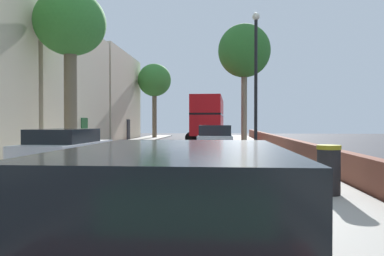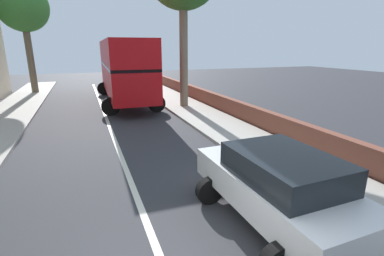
{
  "view_description": "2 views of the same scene",
  "coord_description": "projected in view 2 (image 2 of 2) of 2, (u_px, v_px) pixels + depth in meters",
  "views": [
    {
      "loc": [
        2.82,
        -18.49,
        1.78
      ],
      "look_at": [
        0.89,
        6.12,
        1.41
      ],
      "focal_mm": 34.5,
      "sensor_mm": 36.0,
      "label": 1
    },
    {
      "loc": [
        -0.97,
        -3.25,
        3.6
      ],
      "look_at": [
        2.39,
        5.44,
        0.93
      ],
      "focal_mm": 26.29,
      "sensor_mm": 36.0,
      "label": 2
    }
  ],
  "objects": [
    {
      "name": "street_tree_left_4",
      "position": [
        23.0,
        8.0,
        21.03
      ],
      "size": [
        3.72,
        3.72,
        8.27
      ],
      "color": "brown",
      "rests_on": "sidewalk_left"
    },
    {
      "name": "double_decker_bus",
      "position": [
        124.0,
        67.0,
        18.63
      ],
      "size": [
        3.77,
        10.92,
        4.06
      ],
      "color": "#B70E13",
      "rests_on": "ground"
    },
    {
      "name": "parked_car_white_right_0",
      "position": [
        277.0,
        184.0,
        5.69
      ],
      "size": [
        2.48,
        4.08,
        1.64
      ],
      "color": "silver",
      "rests_on": "ground"
    }
  ]
}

